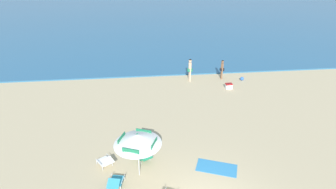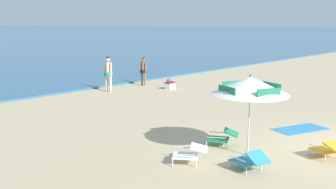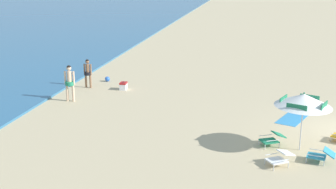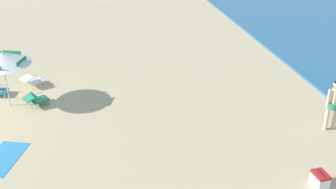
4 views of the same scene
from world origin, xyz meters
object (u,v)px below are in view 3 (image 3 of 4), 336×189
(beach_umbrella_striped_main, at_px, (304,100))
(cooler_box, at_px, (123,86))
(beach_towel, at_px, (292,119))
(person_standing_beside, at_px, (88,71))
(person_standing_near_shore, at_px, (70,81))
(lounge_chair_spare_folded, at_px, (321,155))
(lounge_chair_beside_umbrella, at_px, (280,158))
(lounge_chair_under_umbrella, at_px, (272,139))
(beach_ball, at_px, (107,79))

(beach_umbrella_striped_main, distance_m, cooler_box, 11.12)
(beach_towel, bearing_deg, cooler_box, 68.59)
(person_standing_beside, bearing_deg, person_standing_near_shore, -178.03)
(lounge_chair_spare_folded, relative_size, beach_towel, 0.55)
(beach_umbrella_striped_main, distance_m, lounge_chair_beside_umbrella, 2.31)
(lounge_chair_under_umbrella, relative_size, person_standing_beside, 0.64)
(beach_umbrella_striped_main, relative_size, beach_towel, 1.55)
(cooler_box, bearing_deg, lounge_chair_under_umbrella, -130.77)
(beach_umbrella_striped_main, distance_m, lounge_chair_spare_folded, 1.96)
(lounge_chair_beside_umbrella, distance_m, person_standing_near_shore, 11.35)
(lounge_chair_under_umbrella, relative_size, lounge_chair_beside_umbrella, 1.02)
(person_standing_near_shore, bearing_deg, lounge_chair_spare_folded, -115.05)
(lounge_chair_spare_folded, bearing_deg, cooler_box, 49.71)
(lounge_chair_spare_folded, bearing_deg, lounge_chair_under_umbrella, 52.16)
(lounge_chair_under_umbrella, bearing_deg, beach_umbrella_striped_main, -103.67)
(lounge_chair_beside_umbrella, xyz_separation_m, cooler_box, (8.34, 7.86, -0.08))
(lounge_chair_under_umbrella, relative_size, beach_towel, 0.56)
(person_standing_near_shore, distance_m, beach_towel, 10.55)
(person_standing_near_shore, bearing_deg, beach_umbrella_striped_main, -111.87)
(lounge_chair_spare_folded, height_order, beach_towel, lounge_chair_spare_folded)
(person_standing_near_shore, bearing_deg, beach_towel, -94.08)
(beach_towel, bearing_deg, person_standing_beside, 72.21)
(lounge_chair_spare_folded, relative_size, person_standing_near_shore, 0.55)
(person_standing_near_shore, xyz_separation_m, person_standing_beside, (2.64, 0.09, -0.12))
(lounge_chair_under_umbrella, xyz_separation_m, lounge_chair_spare_folded, (-1.21, -1.55, -0.00))
(beach_umbrella_striped_main, distance_m, person_standing_near_shore, 11.37)
(person_standing_near_shore, xyz_separation_m, cooler_box, (2.61, -1.91, -0.83))
(beach_umbrella_striped_main, bearing_deg, lounge_chair_spare_folded, -148.41)
(lounge_chair_spare_folded, xyz_separation_m, cooler_box, (7.81, 9.21, -0.07))
(lounge_chair_under_umbrella, relative_size, beach_ball, 3.52)
(lounge_chair_under_umbrella, distance_m, cooler_box, 10.11)
(beach_umbrella_striped_main, bearing_deg, lounge_chair_beside_umbrella, 153.44)
(beach_ball, xyz_separation_m, beach_towel, (-4.92, -9.99, -0.14))
(lounge_chair_under_umbrella, bearing_deg, beach_ball, 48.06)
(beach_ball, bearing_deg, lounge_chair_spare_folded, -131.37)
(beach_towel, bearing_deg, lounge_chair_beside_umbrella, 172.01)
(person_standing_near_shore, height_order, cooler_box, person_standing_near_shore)
(beach_umbrella_striped_main, bearing_deg, cooler_box, 51.57)
(lounge_chair_under_umbrella, distance_m, beach_towel, 3.38)
(lounge_chair_under_umbrella, relative_size, lounge_chair_spare_folded, 1.02)
(cooler_box, bearing_deg, beach_umbrella_striped_main, -128.43)
(beach_umbrella_striped_main, relative_size, cooler_box, 5.47)
(person_standing_beside, relative_size, beach_ball, 5.46)
(beach_umbrella_striped_main, xyz_separation_m, lounge_chair_spare_folded, (-0.98, -0.60, -1.59))
(lounge_chair_under_umbrella, distance_m, person_standing_beside, 11.73)
(beach_umbrella_striped_main, distance_m, beach_towel, 3.94)
(person_standing_beside, distance_m, cooler_box, 2.13)
(beach_umbrella_striped_main, xyz_separation_m, lounge_chair_under_umbrella, (0.23, 0.95, -1.59))
(lounge_chair_spare_folded, bearing_deg, lounge_chair_beside_umbrella, 111.42)
(lounge_chair_beside_umbrella, relative_size, beach_ball, 3.44)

